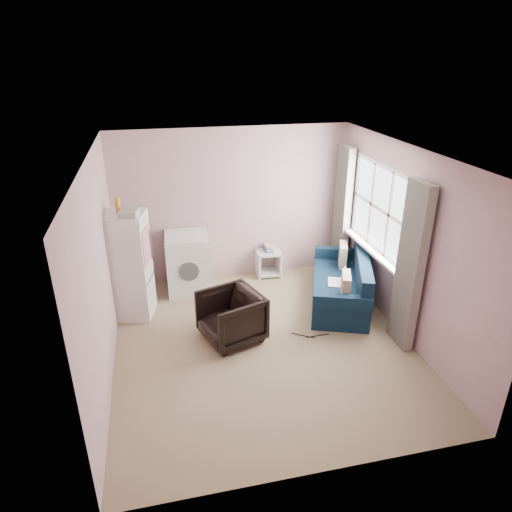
{
  "coord_description": "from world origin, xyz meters",
  "views": [
    {
      "loc": [
        -1.21,
        -4.9,
        3.55
      ],
      "look_at": [
        0.05,
        0.6,
        1.0
      ],
      "focal_mm": 32.0,
      "sensor_mm": 36.0,
      "label": 1
    }
  ],
  "objects": [
    {
      "name": "room",
      "position": [
        0.02,
        0.01,
        1.25
      ],
      "size": [
        3.84,
        4.24,
        2.54
      ],
      "color": "#8E7C5D",
      "rests_on": "ground"
    },
    {
      "name": "armchair",
      "position": [
        -0.38,
        0.19,
        0.37
      ],
      "size": [
        0.88,
        0.91,
        0.75
      ],
      "primitive_type": "imported",
      "rotation": [
        0.0,
        0.0,
        -1.24
      ],
      "color": "black",
      "rests_on": "ground"
    },
    {
      "name": "fridge",
      "position": [
        -1.65,
        1.14,
        0.79
      ],
      "size": [
        0.64,
        0.64,
        1.77
      ],
      "rotation": [
        0.0,
        0.0,
        -0.22
      ],
      "color": "silver",
      "rests_on": "ground"
    },
    {
      "name": "washing_machine",
      "position": [
        -0.8,
        1.73,
        0.49
      ],
      "size": [
        0.69,
        0.7,
        0.94
      ],
      "rotation": [
        0.0,
        0.0,
        -0.04
      ],
      "color": "silver",
      "rests_on": "ground"
    },
    {
      "name": "side_table",
      "position": [
        0.58,
        1.96,
        0.26
      ],
      "size": [
        0.42,
        0.42,
        0.55
      ],
      "rotation": [
        0.0,
        0.0,
        -0.03
      ],
      "color": "beige",
      "rests_on": "ground"
    },
    {
      "name": "sofa",
      "position": [
        1.45,
        0.77,
        0.29
      ],
      "size": [
        1.36,
        1.92,
        0.78
      ],
      "rotation": [
        0.0,
        0.0,
        -0.36
      ],
      "color": "#0C243A",
      "rests_on": "ground"
    },
    {
      "name": "window_dressing",
      "position": [
        1.78,
        0.7,
        1.11
      ],
      "size": [
        0.17,
        2.62,
        2.18
      ],
      "color": "white",
      "rests_on": "ground"
    },
    {
      "name": "floor_cables",
      "position": [
        0.68,
        0.01,
        0.01
      ],
      "size": [
        0.51,
        0.19,
        0.01
      ],
      "rotation": [
        0.0,
        0.0,
        -0.23
      ],
      "color": "black",
      "rests_on": "ground"
    }
  ]
}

